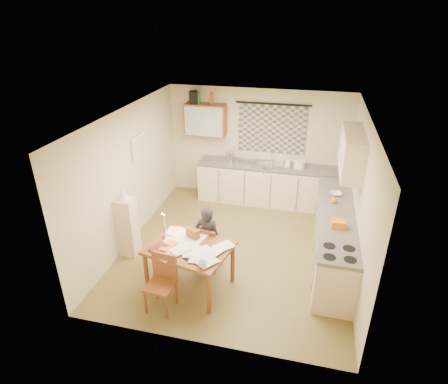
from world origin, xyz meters
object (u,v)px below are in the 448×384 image
(counter_right, at_px, (333,237))
(person, at_px, (208,238))
(stove, at_px, (335,279))
(shelf_stand, at_px, (127,227))
(counter_back, at_px, (272,185))
(dining_table, at_px, (190,266))
(chair_far, at_px, (209,254))

(counter_right, xyz_separation_m, person, (-2.05, -0.76, 0.14))
(counter_right, relative_size, stove, 3.22)
(shelf_stand, bearing_deg, counter_back, 48.52)
(stove, relative_size, shelf_stand, 0.84)
(counter_back, relative_size, dining_table, 2.38)
(person, bearing_deg, stove, 172.33)
(counter_back, distance_m, shelf_stand, 3.39)
(counter_right, height_order, shelf_stand, shelf_stand)
(counter_back, height_order, stove, counter_back)
(counter_back, xyz_separation_m, stove, (1.30, -3.02, 0.01))
(counter_right, distance_m, stove, 1.16)
(counter_back, xyz_separation_m, counter_right, (1.30, -1.86, -0.00))
(dining_table, relative_size, chair_far, 1.69)
(person, bearing_deg, chair_far, -137.11)
(stove, bearing_deg, chair_far, 168.49)
(stove, xyz_separation_m, dining_table, (-2.19, -0.12, -0.08))
(counter_right, relative_size, shelf_stand, 2.70)
(dining_table, bearing_deg, chair_far, 86.14)
(counter_right, bearing_deg, person, -159.60)
(counter_right, relative_size, dining_table, 2.13)
(counter_back, distance_m, dining_table, 3.26)
(counter_right, distance_m, shelf_stand, 3.61)
(chair_far, relative_size, shelf_stand, 0.75)
(stove, bearing_deg, shelf_stand, 172.32)
(dining_table, relative_size, shelf_stand, 1.27)
(stove, relative_size, chair_far, 1.12)
(counter_right, bearing_deg, dining_table, -149.64)
(counter_back, bearing_deg, chair_far, -105.76)
(stove, relative_size, dining_table, 0.66)
(chair_far, bearing_deg, stove, 178.00)
(dining_table, height_order, chair_far, chair_far)
(counter_back, height_order, chair_far, counter_back)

